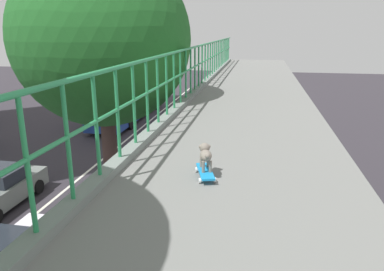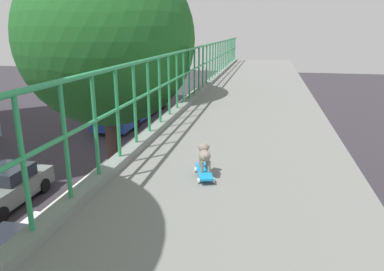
% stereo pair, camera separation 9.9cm
% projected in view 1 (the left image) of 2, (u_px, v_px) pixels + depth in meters
% --- Properties ---
extents(overpass_deck, '(3.11, 37.22, 0.35)m').
position_uv_depth(overpass_deck, '(228.00, 222.00, 3.68)').
color(overpass_deck, slate).
rests_on(overpass_deck, bridge_pier).
extents(green_railing, '(0.20, 35.36, 1.28)m').
position_uv_depth(green_railing, '(86.00, 168.00, 3.81)').
color(green_railing, gray).
rests_on(green_railing, overpass_deck).
extents(car_white_third, '(1.96, 4.44, 1.47)m').
position_uv_depth(car_white_third, '(11.00, 263.00, 10.06)').
color(car_white_third, white).
rests_on(car_white_third, ground).
extents(city_bus, '(2.63, 11.13, 3.06)m').
position_uv_depth(city_bus, '(129.00, 97.00, 28.77)').
color(city_bus, '#223F95').
rests_on(city_bus, ground).
extents(roadside_tree_mid, '(4.50, 4.50, 8.92)m').
position_uv_depth(roadside_tree_mid, '(102.00, 41.00, 9.18)').
color(roadside_tree_mid, '#4B3631').
rests_on(roadside_tree_mid, ground).
extents(toy_skateboard, '(0.31, 0.55, 0.09)m').
position_uv_depth(toy_skateboard, '(205.00, 172.00, 4.34)').
color(toy_skateboard, '#198CD6').
rests_on(toy_skateboard, overpass_deck).
extents(small_dog, '(0.20, 0.33, 0.30)m').
position_uv_depth(small_dog, '(205.00, 154.00, 4.34)').
color(small_dog, gray).
rests_on(small_dog, toy_skateboard).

